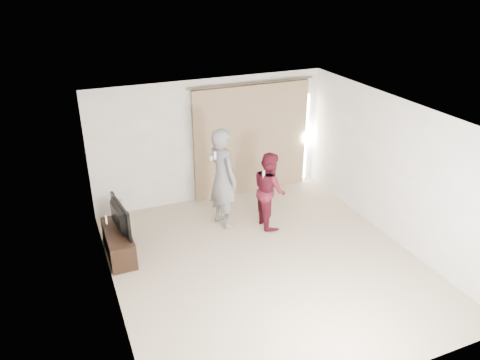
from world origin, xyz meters
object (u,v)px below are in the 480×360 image
at_px(tv, 115,218).
at_px(person_man, 223,178).
at_px(tv_console, 119,243).
at_px(person_woman, 269,190).

relative_size(tv, person_man, 0.48).
bearing_deg(person_man, tv_console, -172.16).
bearing_deg(tv, tv_console, -0.00).
height_order(tv_console, person_man, person_man).
height_order(tv, person_woman, person_woman).
xyz_separation_m(person_man, person_woman, (0.81, -0.35, -0.24)).
relative_size(tv_console, person_woman, 0.81).
xyz_separation_m(tv, person_man, (2.06, 0.28, 0.25)).
relative_size(person_man, person_woman, 1.32).
height_order(tv, person_man, person_man).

